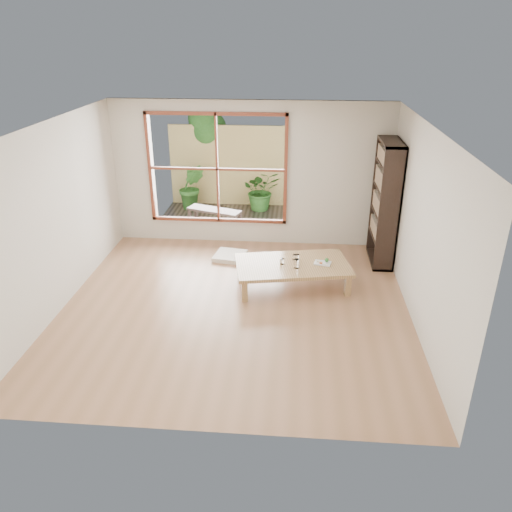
{
  "coord_description": "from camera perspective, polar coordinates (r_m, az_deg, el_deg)",
  "views": [
    {
      "loc": [
        0.82,
        -6.28,
        3.72
      ],
      "look_at": [
        0.25,
        0.59,
        0.55
      ],
      "focal_mm": 35.0,
      "sensor_mm": 36.0,
      "label": 1
    }
  ],
  "objects": [
    {
      "name": "ground",
      "position": [
        7.34,
        -2.36,
        -5.75
      ],
      "size": [
        5.0,
        5.0,
        0.0
      ],
      "primitive_type": "plane",
      "color": "#AB7955",
      "rests_on": "ground"
    },
    {
      "name": "low_table",
      "position": [
        7.77,
        4.18,
        -1.18
      ],
      "size": [
        1.89,
        1.29,
        0.38
      ],
      "rotation": [
        0.0,
        0.0,
        0.19
      ],
      "color": "tan",
      "rests_on": "ground"
    },
    {
      "name": "floor_cushion",
      "position": [
        8.82,
        -2.99,
        0.01
      ],
      "size": [
        0.6,
        0.6,
        0.08
      ],
      "primitive_type": "cube",
      "rotation": [
        0.0,
        0.0,
        -0.17
      ],
      "color": "white",
      "rests_on": "ground"
    },
    {
      "name": "bookshelf",
      "position": [
        8.63,
        14.53,
        5.83
      ],
      "size": [
        0.33,
        0.94,
        2.08
      ],
      "primitive_type": "cube",
      "color": "black",
      "rests_on": "ground"
    },
    {
      "name": "glass_tall",
      "position": [
        7.59,
        4.66,
        -0.87
      ],
      "size": [
        0.08,
        0.08,
        0.15
      ],
      "primitive_type": "cylinder",
      "color": "silver",
      "rests_on": "low_table"
    },
    {
      "name": "glass_mid",
      "position": [
        7.84,
        4.73,
        -0.17
      ],
      "size": [
        0.07,
        0.07,
        0.1
      ],
      "primitive_type": "cylinder",
      "color": "silver",
      "rests_on": "low_table"
    },
    {
      "name": "glass_short",
      "position": [
        7.86,
        4.47,
        -0.14
      ],
      "size": [
        0.07,
        0.07,
        0.09
      ],
      "primitive_type": "cylinder",
      "color": "silver",
      "rests_on": "low_table"
    },
    {
      "name": "glass_small",
      "position": [
        7.71,
        3.01,
        -0.61
      ],
      "size": [
        0.07,
        0.07,
        0.09
      ],
      "primitive_type": "cylinder",
      "color": "silver",
      "rests_on": "low_table"
    },
    {
      "name": "food_tray",
      "position": [
        7.8,
        7.7,
        -0.72
      ],
      "size": [
        0.29,
        0.23,
        0.08
      ],
      "rotation": [
        0.0,
        0.0,
        -0.2
      ],
      "color": "white",
      "rests_on": "low_table"
    },
    {
      "name": "deck",
      "position": [
        10.61,
        -3.26,
        4.15
      ],
      "size": [
        2.8,
        2.0,
        0.05
      ],
      "primitive_type": "cube",
      "color": "#393129",
      "rests_on": "ground"
    },
    {
      "name": "garden_bench",
      "position": [
        10.15,
        -4.78,
        5.03
      ],
      "size": [
        1.15,
        0.67,
        0.35
      ],
      "rotation": [
        0.0,
        0.0,
        -0.34
      ],
      "color": "black",
      "rests_on": "deck"
    },
    {
      "name": "bamboo_fence",
      "position": [
        11.29,
        -2.68,
        10.22
      ],
      "size": [
        2.8,
        0.06,
        1.8
      ],
      "primitive_type": "cube",
      "color": "#D0BA6A",
      "rests_on": "ground"
    },
    {
      "name": "shrub_right",
      "position": [
        11.01,
        0.6,
        7.54
      ],
      "size": [
        0.95,
        0.88,
        0.89
      ],
      "primitive_type": "imported",
      "rotation": [
        0.0,
        0.0,
        0.27
      ],
      "color": "#2F6A27",
      "rests_on": "deck"
    },
    {
      "name": "shrub_left",
      "position": [
        11.12,
        -7.37,
        7.84
      ],
      "size": [
        0.62,
        0.53,
        1.01
      ],
      "primitive_type": "imported",
      "rotation": [
        0.0,
        0.0,
        0.16
      ],
      "color": "#2F6A27",
      "rests_on": "deck"
    },
    {
      "name": "garden_tree",
      "position": [
        11.53,
        -6.01,
        14.11
      ],
      "size": [
        1.04,
        0.85,
        2.22
      ],
      "color": "#4C3D2D",
      "rests_on": "ground"
    }
  ]
}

